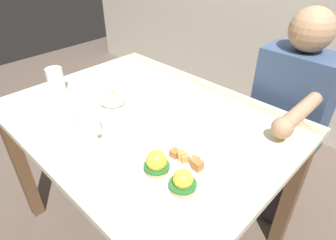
% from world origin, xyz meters
% --- Properties ---
extents(ground_plane, '(6.00, 6.00, 0.00)m').
position_xyz_m(ground_plane, '(0.00, 0.00, 0.00)').
color(ground_plane, brown).
extents(dining_table, '(1.20, 0.90, 0.74)m').
position_xyz_m(dining_table, '(0.00, 0.00, 0.63)').
color(dining_table, beige).
rests_on(dining_table, ground_plane).
extents(eggs_benedict_plate, '(0.27, 0.27, 0.09)m').
position_xyz_m(eggs_benedict_plate, '(0.34, -0.20, 0.76)').
color(eggs_benedict_plate, white).
rests_on(eggs_benedict_plate, dining_table).
extents(fruit_bowl, '(0.12, 0.12, 0.06)m').
position_xyz_m(fruit_bowl, '(-0.18, -0.03, 0.77)').
color(fruit_bowl, white).
rests_on(fruit_bowl, dining_table).
extents(coffee_mug, '(0.11, 0.08, 0.09)m').
position_xyz_m(coffee_mug, '(-0.05, -0.23, 0.79)').
color(coffee_mug, white).
rests_on(coffee_mug, dining_table).
extents(fork, '(0.03, 0.16, 0.00)m').
position_xyz_m(fork, '(-0.37, -0.28, 0.74)').
color(fork, silver).
rests_on(fork, dining_table).
extents(water_glass_near, '(0.08, 0.08, 0.12)m').
position_xyz_m(water_glass_near, '(-0.47, -0.15, 0.79)').
color(water_glass_near, silver).
rests_on(water_glass_near, dining_table).
extents(diner_person, '(0.34, 0.54, 1.14)m').
position_xyz_m(diner_person, '(0.37, 0.60, 0.65)').
color(diner_person, '#33333D').
rests_on(diner_person, ground_plane).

